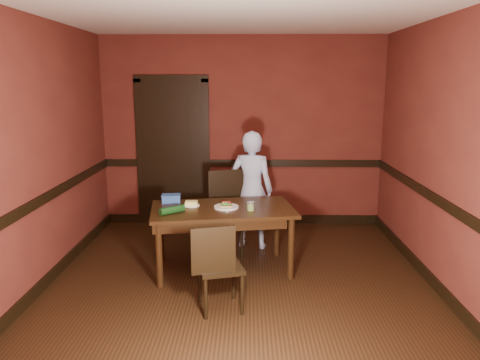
{
  "coord_description": "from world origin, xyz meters",
  "views": [
    {
      "loc": [
        0.08,
        -4.45,
        2.07
      ],
      "look_at": [
        0.0,
        0.35,
        1.05
      ],
      "focal_mm": 35.0,
      "sensor_mm": 36.0,
      "label": 1
    }
  ],
  "objects_px": {
    "person": "(252,190)",
    "cheese_saucer": "(191,204)",
    "dining_table": "(223,239)",
    "sauce_jar": "(251,206)",
    "food_tub": "(171,198)",
    "chair_far": "(222,214)",
    "sandwich_plate": "(226,206)",
    "chair_near": "(220,265)"
  },
  "relations": [
    {
      "from": "person",
      "to": "cheese_saucer",
      "type": "relative_size",
      "value": 8.29
    },
    {
      "from": "chair_near",
      "to": "person",
      "type": "distance_m",
      "value": 1.73
    },
    {
      "from": "chair_near",
      "to": "person",
      "type": "height_order",
      "value": "person"
    },
    {
      "from": "dining_table",
      "to": "person",
      "type": "height_order",
      "value": "person"
    },
    {
      "from": "chair_far",
      "to": "person",
      "type": "bearing_deg",
      "value": 18.07
    },
    {
      "from": "chair_far",
      "to": "sandwich_plate",
      "type": "bearing_deg",
      "value": -96.24
    },
    {
      "from": "chair_near",
      "to": "sauce_jar",
      "type": "distance_m",
      "value": 0.92
    },
    {
      "from": "sauce_jar",
      "to": "cheese_saucer",
      "type": "distance_m",
      "value": 0.68
    },
    {
      "from": "person",
      "to": "chair_far",
      "type": "bearing_deg",
      "value": 48.2
    },
    {
      "from": "food_tub",
      "to": "chair_far",
      "type": "bearing_deg",
      "value": 22.71
    },
    {
      "from": "dining_table",
      "to": "chair_far",
      "type": "bearing_deg",
      "value": 85.58
    },
    {
      "from": "sauce_jar",
      "to": "sandwich_plate",
      "type": "bearing_deg",
      "value": 158.79
    },
    {
      "from": "chair_far",
      "to": "food_tub",
      "type": "bearing_deg",
      "value": -165.54
    },
    {
      "from": "food_tub",
      "to": "sauce_jar",
      "type": "bearing_deg",
      "value": -26.6
    },
    {
      "from": "chair_far",
      "to": "sauce_jar",
      "type": "xyz_separation_m",
      "value": [
        0.35,
        -0.64,
        0.27
      ]
    },
    {
      "from": "cheese_saucer",
      "to": "chair_near",
      "type": "bearing_deg",
      "value": -69.19
    },
    {
      "from": "person",
      "to": "food_tub",
      "type": "height_order",
      "value": "person"
    },
    {
      "from": "sandwich_plate",
      "to": "cheese_saucer",
      "type": "xyz_separation_m",
      "value": [
        -0.39,
        0.07,
        0.0
      ]
    },
    {
      "from": "sauce_jar",
      "to": "food_tub",
      "type": "xyz_separation_m",
      "value": [
        -0.9,
        0.32,
        -0.0
      ]
    },
    {
      "from": "chair_far",
      "to": "dining_table",
      "type": "bearing_deg",
      "value": -100.51
    },
    {
      "from": "sauce_jar",
      "to": "chair_far",
      "type": "bearing_deg",
      "value": 118.6
    },
    {
      "from": "cheese_saucer",
      "to": "food_tub",
      "type": "xyz_separation_m",
      "value": [
        -0.25,
        0.15,
        0.02
      ]
    },
    {
      "from": "chair_near",
      "to": "sauce_jar",
      "type": "height_order",
      "value": "chair_near"
    },
    {
      "from": "dining_table",
      "to": "chair_far",
      "type": "xyz_separation_m",
      "value": [
        -0.04,
        0.53,
        0.14
      ]
    },
    {
      "from": "sauce_jar",
      "to": "cheese_saucer",
      "type": "bearing_deg",
      "value": 165.12
    },
    {
      "from": "sauce_jar",
      "to": "food_tub",
      "type": "distance_m",
      "value": 0.96
    },
    {
      "from": "sandwich_plate",
      "to": "chair_near",
      "type": "bearing_deg",
      "value": -91.12
    },
    {
      "from": "cheese_saucer",
      "to": "food_tub",
      "type": "distance_m",
      "value": 0.29
    },
    {
      "from": "dining_table",
      "to": "chair_far",
      "type": "height_order",
      "value": "chair_far"
    },
    {
      "from": "dining_table",
      "to": "sauce_jar",
      "type": "distance_m",
      "value": 0.52
    },
    {
      "from": "food_tub",
      "to": "person",
      "type": "bearing_deg",
      "value": 24.17
    },
    {
      "from": "dining_table",
      "to": "sauce_jar",
      "type": "height_order",
      "value": "sauce_jar"
    },
    {
      "from": "sauce_jar",
      "to": "food_tub",
      "type": "height_order",
      "value": "sauce_jar"
    },
    {
      "from": "dining_table",
      "to": "sandwich_plate",
      "type": "distance_m",
      "value": 0.38
    },
    {
      "from": "dining_table",
      "to": "chair_near",
      "type": "distance_m",
      "value": 0.91
    },
    {
      "from": "dining_table",
      "to": "food_tub",
      "type": "relative_size",
      "value": 6.71
    },
    {
      "from": "dining_table",
      "to": "sauce_jar",
      "type": "xyz_separation_m",
      "value": [
        0.31,
        -0.11,
        0.41
      ]
    },
    {
      "from": "sandwich_plate",
      "to": "dining_table",
      "type": "bearing_deg",
      "value": 174.46
    },
    {
      "from": "chair_far",
      "to": "chair_near",
      "type": "bearing_deg",
      "value": -102.44
    },
    {
      "from": "chair_far",
      "to": "sauce_jar",
      "type": "bearing_deg",
      "value": -76.43
    },
    {
      "from": "person",
      "to": "chair_near",
      "type": "bearing_deg",
      "value": 95.0
    },
    {
      "from": "person",
      "to": "cheese_saucer",
      "type": "distance_m",
      "value": 0.97
    }
  ]
}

